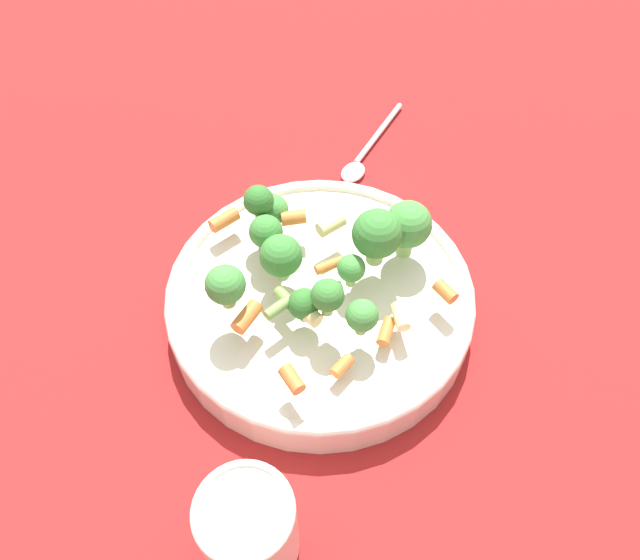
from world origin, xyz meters
TOP-DOWN VIEW (x-y plane):
  - ground_plane at (0.00, 0.00)m, footprint 3.00×3.00m
  - bowl at (0.00, 0.00)m, footprint 0.29×0.29m
  - pasta_salad at (0.01, -0.00)m, footprint 0.21×0.25m
  - cup at (-0.23, 0.01)m, footprint 0.07×0.07m
  - spoon at (0.23, -0.01)m, footprint 0.16×0.06m

SIDE VIEW (x-z plane):
  - ground_plane at x=0.00m, z-range 0.00..0.00m
  - spoon at x=0.23m, z-range 0.00..0.01m
  - bowl at x=0.00m, z-range 0.00..0.04m
  - cup at x=-0.23m, z-range 0.00..0.09m
  - pasta_salad at x=0.01m, z-range 0.04..0.12m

